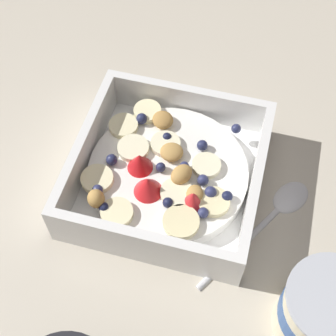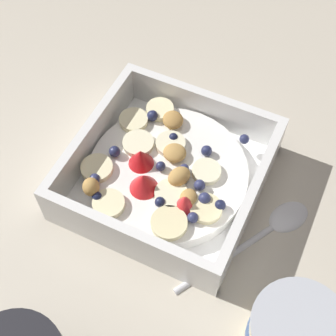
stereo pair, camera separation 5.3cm
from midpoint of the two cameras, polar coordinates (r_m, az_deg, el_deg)
ground_plane at (r=0.54m, az=3.50°, el=-4.21°), size 2.40×2.40×0.00m
fruit_bowl at (r=0.53m, az=2.66°, el=-0.89°), size 0.20×0.20×0.06m
spoon at (r=0.54m, az=14.58°, el=-6.94°), size 0.10×0.16×0.01m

